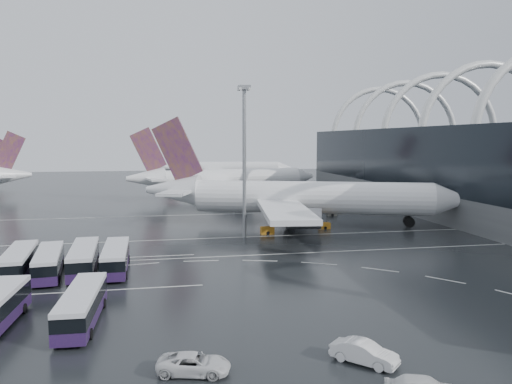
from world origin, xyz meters
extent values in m
plane|color=black|center=(0.00, 0.00, 0.00)|extent=(420.00, 420.00, 0.00)
torus|color=white|center=(58.00, 28.00, 18.00)|extent=(33.80, 1.80, 33.80)
torus|color=white|center=(58.00, 47.00, 18.00)|extent=(33.80, 1.80, 33.80)
torus|color=white|center=(58.00, 66.00, 18.00)|extent=(33.80, 1.80, 33.80)
torus|color=white|center=(58.00, 85.00, 18.00)|extent=(33.80, 1.80, 33.80)
cube|color=silver|center=(0.00, -2.00, 0.01)|extent=(120.00, 0.25, 0.01)
cube|color=silver|center=(0.00, 12.00, 0.01)|extent=(120.00, 0.25, 0.01)
cube|color=silver|center=(0.00, 40.00, 0.01)|extent=(120.00, 0.25, 0.01)
cube|color=silver|center=(-24.00, -16.00, 0.01)|extent=(28.00, 0.25, 0.01)
cube|color=silver|center=(-24.00, 0.00, 0.01)|extent=(28.00, 0.25, 0.01)
cylinder|color=white|center=(15.03, 21.18, 5.68)|extent=(46.09, 21.05, 6.46)
cone|color=white|center=(40.21, 12.63, 5.68)|extent=(8.40, 8.26, 6.46)
cone|color=white|center=(-12.25, 30.43, 6.79)|extent=(12.62, 9.69, 6.46)
cube|color=#4B1868|center=(-11.19, 30.08, 15.03)|extent=(10.37, 4.08, 13.69)
cube|color=white|center=(-10.14, 29.72, 6.79)|extent=(11.18, 20.58, 0.56)
cube|color=white|center=(6.35, 9.43, 5.01)|extent=(11.01, 28.55, 0.89)
cube|color=white|center=(15.29, 35.78, 5.01)|extent=(20.92, 27.90, 0.89)
cylinder|color=slate|center=(10.76, 12.05, 3.01)|extent=(7.01, 5.55, 3.78)
cylinder|color=slate|center=(17.20, 31.02, 3.01)|extent=(7.01, 5.55, 3.78)
cube|color=black|center=(10.82, 22.61, 1.22)|extent=(14.94, 11.04, 2.45)
cylinder|color=white|center=(6.78, 74.79, 5.37)|extent=(42.70, 15.74, 6.10)
cone|color=white|center=(30.50, 80.43, 5.37)|extent=(7.55, 7.40, 6.10)
cone|color=white|center=(-18.99, 68.68, 6.42)|extent=(11.65, 8.37, 6.10)
cube|color=#4B1868|center=(-17.96, 68.92, 14.21)|extent=(10.01, 2.96, 12.94)
cube|color=white|center=(-16.94, 69.16, 6.42)|extent=(8.99, 19.53, 0.53)
cube|color=white|center=(5.72, 61.02, 4.74)|extent=(17.93, 26.93, 0.84)
cube|color=white|center=(-0.35, 86.62, 4.74)|extent=(7.99, 26.48, 0.84)
cylinder|color=slate|center=(7.95, 65.33, 2.84)|extent=(6.46, 4.82, 3.58)
cylinder|color=slate|center=(3.57, 83.77, 2.84)|extent=(6.46, 4.82, 3.58)
cube|color=black|center=(2.68, 73.82, 1.16)|extent=(13.85, 9.47, 2.32)
cylinder|color=white|center=(12.67, 127.91, 5.26)|extent=(40.55, 11.95, 5.98)
cone|color=white|center=(35.55, 124.43, 5.26)|extent=(7.02, 6.85, 5.98)
cone|color=white|center=(-12.26, 131.71, 6.29)|extent=(11.10, 7.47, 5.98)
cube|color=#4B1868|center=(-11.24, 131.55, 13.93)|extent=(9.92, 2.11, 12.68)
cube|color=white|center=(-10.22, 131.40, 6.29)|extent=(7.38, 19.06, 0.52)
cube|color=white|center=(6.65, 115.78, 4.64)|extent=(8.71, 26.17, 0.83)
cube|color=white|center=(10.53, 141.28, 4.64)|extent=(15.85, 26.68, 0.83)
cylinder|color=slate|center=(10.25, 118.89, 2.79)|extent=(6.14, 4.32, 3.51)
cylinder|color=slate|center=(13.05, 137.24, 2.79)|extent=(6.14, 4.32, 3.51)
cube|color=black|center=(8.59, 128.53, 1.13)|extent=(13.23, 8.39, 2.27)
cone|color=white|center=(-59.72, 92.79, 6.19)|extent=(11.43, 8.61, 5.89)
cube|color=#4B1868|center=(-60.69, 92.49, 13.70)|extent=(9.52, 3.46, 12.48)
cube|color=white|center=(-61.66, 92.19, 6.19)|extent=(9.74, 18.80, 0.51)
cone|color=white|center=(-73.08, 126.77, 5.58)|extent=(9.30, 5.58, 5.30)
cube|color=#221441|center=(-32.51, -7.39, 0.92)|extent=(4.17, 13.47, 1.12)
cube|color=black|center=(-32.51, -7.39, 2.14)|extent=(4.20, 13.21, 1.33)
cube|color=silver|center=(-32.51, -7.39, 3.03)|extent=(4.17, 13.47, 0.46)
cylinder|color=black|center=(-30.71, -11.49, 0.51)|extent=(0.45, 1.05, 1.02)
cylinder|color=black|center=(-33.53, -11.75, 0.51)|extent=(0.45, 1.05, 1.02)
cylinder|color=black|center=(-31.49, -3.04, 0.51)|extent=(0.45, 1.05, 1.02)
cylinder|color=black|center=(-34.32, -3.30, 0.51)|extent=(0.45, 1.05, 1.02)
cube|color=#221441|center=(-28.78, -8.19, 0.89)|extent=(4.42, 13.15, 1.09)
cube|color=black|center=(-28.78, -8.19, 2.08)|extent=(4.45, 12.90, 1.29)
cube|color=silver|center=(-28.78, -8.19, 2.95)|extent=(4.42, 13.15, 0.45)
cylinder|color=black|center=(-26.91, -12.12, 0.50)|extent=(0.47, 1.03, 0.99)
cylinder|color=black|center=(-29.65, -12.45, 0.50)|extent=(0.47, 1.03, 0.99)
cylinder|color=black|center=(-27.91, -3.93, 0.50)|extent=(0.47, 1.03, 0.99)
cylinder|color=black|center=(-30.65, -4.26, 0.50)|extent=(0.47, 1.03, 0.99)
cube|color=#221441|center=(-24.66, -7.40, 0.95)|extent=(3.88, 13.85, 1.16)
cube|color=black|center=(-24.66, -7.40, 2.21)|extent=(3.93, 13.58, 1.37)
cube|color=silver|center=(-24.66, -7.40, 3.13)|extent=(3.88, 13.85, 0.47)
cylinder|color=black|center=(-22.93, -11.68, 0.53)|extent=(0.43, 1.07, 1.05)
cylinder|color=black|center=(-25.85, -11.86, 0.53)|extent=(0.43, 1.07, 1.05)
cylinder|color=black|center=(-23.46, -2.93, 0.53)|extent=(0.43, 1.07, 1.05)
cylinder|color=black|center=(-26.39, -3.11, 0.53)|extent=(0.43, 1.07, 1.05)
cube|color=#221441|center=(-20.64, -7.45, 0.92)|extent=(3.29, 13.37, 1.13)
cube|color=black|center=(-20.64, -7.45, 2.15)|extent=(3.34, 13.10, 1.33)
cube|color=silver|center=(-20.64, -7.45, 3.04)|extent=(3.29, 13.37, 0.46)
cylinder|color=black|center=(-19.11, -11.67, 0.51)|extent=(0.38, 1.03, 1.02)
cylinder|color=black|center=(-21.96, -11.74, 0.51)|extent=(0.38, 1.03, 1.02)
cylinder|color=black|center=(-19.32, -3.16, 0.51)|extent=(0.38, 1.03, 1.02)
cylinder|color=black|center=(-22.16, -3.23, 0.51)|extent=(0.38, 1.03, 1.02)
cylinder|color=black|center=(-28.19, -22.49, 0.52)|extent=(0.41, 1.05, 1.03)
cube|color=#221441|center=(-22.12, -26.24, 0.89)|extent=(3.25, 12.88, 1.08)
cube|color=black|center=(-22.12, -26.24, 2.07)|extent=(3.30, 12.63, 1.28)
cube|color=silver|center=(-22.12, -26.24, 2.93)|extent=(3.25, 12.88, 0.44)
cylinder|color=black|center=(-20.87, -30.38, 0.49)|extent=(0.37, 0.99, 0.98)
cylinder|color=black|center=(-23.61, -30.29, 0.49)|extent=(0.37, 0.99, 0.98)
cylinder|color=black|center=(-20.62, -22.19, 0.49)|extent=(0.37, 0.99, 0.98)
cylinder|color=black|center=(-23.36, -22.10, 0.49)|extent=(0.37, 0.99, 0.98)
imported|color=white|center=(-12.48, -38.42, 0.75)|extent=(5.86, 3.74, 1.50)
imported|color=white|center=(0.52, -39.17, 0.86)|extent=(4.95, 4.97, 1.71)
cylinder|color=gray|center=(-0.14, 12.78, 12.94)|extent=(0.65, 0.65, 25.87)
cube|color=gray|center=(-0.14, 12.78, 26.15)|extent=(2.03, 2.03, 0.74)
cube|color=white|center=(-0.14, 12.78, 25.87)|extent=(1.85, 1.85, 0.37)
cube|color=#C17719|center=(16.31, 17.29, 0.58)|extent=(2.14, 1.26, 1.17)
cube|color=slate|center=(23.26, 32.92, 0.62)|extent=(2.27, 1.34, 1.24)
cube|color=#C17719|center=(4.33, 14.16, 0.65)|extent=(2.40, 1.42, 1.31)
camera|label=1|loc=(-14.57, -73.79, 17.16)|focal=35.00mm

